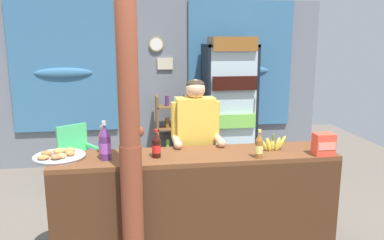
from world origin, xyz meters
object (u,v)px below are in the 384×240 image
object	(u,v)px
soda_bottle_grape_soda	(105,143)
banana_bunch	(273,144)
soda_bottle_orange_soda	(102,141)
snack_box_crackers	(324,144)
pastry_tray	(59,156)
bottle_shelf_rack	(172,130)
plastic_lawn_chair	(77,154)
soda_bottle_iced_tea	(259,146)
shopkeeper	(195,139)
stall_counter	(198,200)
drink_fridge	(229,98)
timber_post	(130,151)
soda_bottle_cola	(156,146)

from	to	relation	value
soda_bottle_grape_soda	banana_bunch	xyz separation A→B (m)	(1.49, 0.04, -0.08)
soda_bottle_orange_soda	snack_box_crackers	size ratio (longest dim) A/B	1.30
pastry_tray	bottle_shelf_rack	bearing A→B (deg)	64.15
plastic_lawn_chair	soda_bottle_grape_soda	xyz separation A→B (m)	(0.52, -1.85, 0.63)
plastic_lawn_chair	soda_bottle_iced_tea	distance (m)	2.76
shopkeeper	soda_bottle_iced_tea	distance (m)	0.78
soda_bottle_iced_tea	soda_bottle_orange_soda	size ratio (longest dim) A/B	0.99
snack_box_crackers	pastry_tray	size ratio (longest dim) A/B	0.44
stall_counter	pastry_tray	world-z (taller)	pastry_tray
drink_fridge	timber_post	bearing A→B (deg)	-118.24
soda_bottle_grape_soda	soda_bottle_cola	xyz separation A→B (m)	(0.43, -0.01, -0.04)
timber_post	pastry_tray	world-z (taller)	timber_post
soda_bottle_grape_soda	banana_bunch	bearing A→B (deg)	1.46
drink_fridge	snack_box_crackers	world-z (taller)	drink_fridge
soda_bottle_grape_soda	shopkeeper	bearing A→B (deg)	29.78
stall_counter	pastry_tray	size ratio (longest dim) A/B	5.69
plastic_lawn_chair	pastry_tray	size ratio (longest dim) A/B	1.96
drink_fridge	banana_bunch	distance (m)	2.36
bottle_shelf_rack	pastry_tray	xyz separation A→B (m)	(-1.20, -2.48, 0.41)
soda_bottle_iced_tea	shopkeeper	bearing A→B (deg)	125.05
stall_counter	pastry_tray	distance (m)	1.26
pastry_tray	banana_bunch	distance (m)	1.89
soda_bottle_iced_tea	soda_bottle_cola	distance (m)	0.88
bottle_shelf_rack	banana_bunch	distance (m)	2.67
soda_bottle_grape_soda	snack_box_crackers	size ratio (longest dim) A/B	1.72
plastic_lawn_chair	pastry_tray	distance (m)	1.83
bottle_shelf_rack	plastic_lawn_chair	size ratio (longest dim) A/B	1.31
timber_post	pastry_tray	xyz separation A→B (m)	(-0.61, 0.40, -0.13)
soda_bottle_orange_soda	banana_bunch	xyz separation A→B (m)	(1.53, -0.17, -0.04)
soda_bottle_grape_soda	snack_box_crackers	world-z (taller)	soda_bottle_grape_soda
timber_post	shopkeeper	size ratio (longest dim) A/B	1.48
soda_bottle_grape_soda	banana_bunch	world-z (taller)	soda_bottle_grape_soda
soda_bottle_cola	timber_post	bearing A→B (deg)	-125.39
banana_bunch	soda_bottle_grape_soda	bearing A→B (deg)	-178.54
timber_post	soda_bottle_orange_soda	distance (m)	0.58
stall_counter	drink_fridge	xyz separation A→B (m)	(0.88, 2.45, 0.51)
soda_bottle_grape_soda	pastry_tray	distance (m)	0.43
pastry_tray	soda_bottle_grape_soda	bearing A→B (deg)	-13.25
stall_counter	drink_fridge	distance (m)	2.66
stall_counter	soda_bottle_orange_soda	xyz separation A→B (m)	(-0.83, 0.27, 0.50)
soda_bottle_orange_soda	pastry_tray	distance (m)	0.38
drink_fridge	soda_bottle_cola	bearing A→B (deg)	-117.26
timber_post	soda_bottle_orange_soda	world-z (taller)	timber_post
drink_fridge	plastic_lawn_chair	distance (m)	2.33
soda_bottle_iced_tea	soda_bottle_cola	world-z (taller)	soda_bottle_iced_tea
shopkeeper	banana_bunch	xyz separation A→B (m)	(0.64, -0.45, 0.04)
snack_box_crackers	timber_post	bearing A→B (deg)	-174.65
shopkeeper	soda_bottle_grape_soda	xyz separation A→B (m)	(-0.85, -0.48, 0.12)
bottle_shelf_rack	snack_box_crackers	world-z (taller)	snack_box_crackers
plastic_lawn_chair	banana_bunch	xyz separation A→B (m)	(2.00, -1.81, 0.55)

